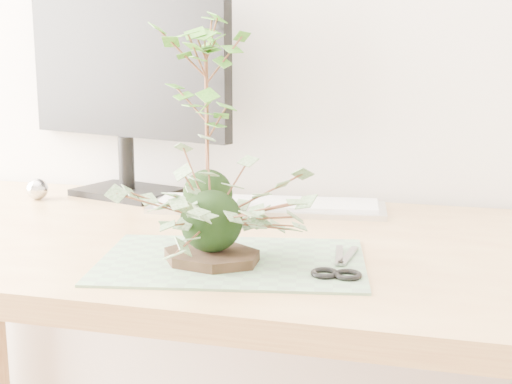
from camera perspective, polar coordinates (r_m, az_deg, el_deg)
desk at (r=1.24m, az=-1.03°, el=-7.61°), size 1.60×0.70×0.74m
cutting_mat at (r=1.08m, az=-1.93°, el=-5.55°), size 0.44×0.33×0.00m
stone_dish at (r=1.07m, az=-3.55°, el=-5.15°), size 0.18×0.18×0.01m
ivy_kokedama at (r=1.05m, az=-3.62°, el=-0.02°), size 0.27×0.27×0.19m
maple_kokedama at (r=1.32m, az=-4.01°, el=9.53°), size 0.25×0.25×0.39m
keyboard at (r=1.42m, az=0.90°, el=-1.10°), size 0.48×0.20×0.02m
monitor at (r=1.56m, az=-10.45°, el=9.43°), size 0.51×0.21×0.46m
foil_ball at (r=1.58m, az=-17.10°, el=0.23°), size 0.05×0.05×0.05m
scissors at (r=1.03m, az=6.54°, el=-6.18°), size 0.07×0.16×0.01m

